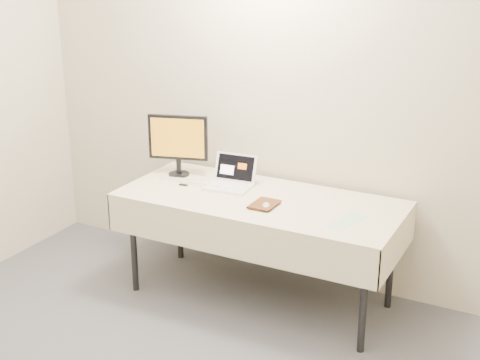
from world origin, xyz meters
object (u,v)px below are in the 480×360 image
at_px(laptop, 231,179).
at_px(book, 254,189).
at_px(monitor, 178,140).
at_px(table, 260,207).

xyz_separation_m(laptop, book, (0.29, -0.23, 0.05)).
height_order(laptop, book, book).
distance_m(monitor, book, 0.79).
xyz_separation_m(laptop, monitor, (-0.44, 0.03, 0.21)).
relative_size(table, monitor, 4.24).
bearing_deg(table, laptop, 157.01).
bearing_deg(book, table, 96.01).
distance_m(table, laptop, 0.32).
distance_m(table, book, 0.20).
relative_size(table, book, 9.05).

